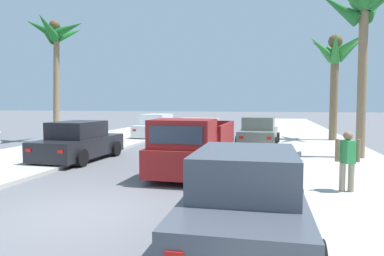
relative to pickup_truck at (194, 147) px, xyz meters
The scene contains 14 objects.
ground_plane 4.97m from the pickup_truck, 106.34° to the right, with size 160.00×160.00×0.00m, color slate.
sidewalk_left 10.20m from the pickup_truck, 134.20° to the left, with size 5.24×60.00×0.12m, color #B2AFA8.
sidewalk_right 8.52m from the pickup_truck, 59.29° to the left, with size 5.24×60.00×0.12m, color #B2AFA8.
curb_left 9.40m from the pickup_truck, 128.85° to the left, with size 0.16×60.00×0.10m, color silver.
curb_right 7.97m from the pickup_truck, 66.88° to the left, with size 0.16×60.00×0.10m, color silver.
pickup_truck is the anchor object (origin of this frame).
car_left_near 5.13m from the pickup_truck, 164.74° to the left, with size 2.15×4.31×1.54m.
car_right_near 5.93m from the pickup_truck, 69.87° to the right, with size 2.06×4.28×1.54m.
car_left_mid 11.31m from the pickup_truck, 114.42° to the left, with size 2.17×4.32×1.54m.
car_right_mid 7.59m from the pickup_truck, 76.07° to the left, with size 2.18×4.33×1.54m.
palm_tree_left_fore 8.55m from the pickup_truck, 33.43° to the left, with size 3.34×3.89×6.91m.
palm_tree_right_fore 12.68m from the pickup_truck, 144.34° to the left, with size 3.39×4.32×6.96m.
palm_tree_right_mid 12.62m from the pickup_truck, 60.08° to the left, with size 3.35×4.18×6.12m.
pedestrian 4.73m from the pickup_truck, 26.43° to the right, with size 0.57×0.43×1.59m.
Camera 1 is at (3.79, -6.45, 2.28)m, focal length 33.00 mm.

